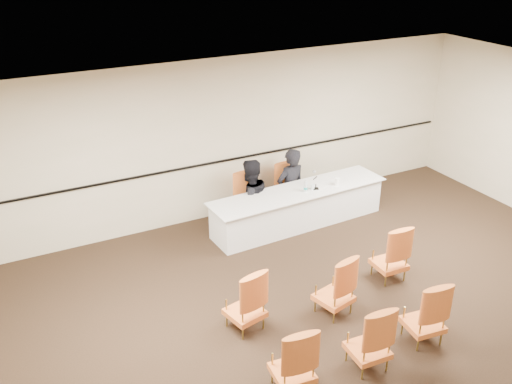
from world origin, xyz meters
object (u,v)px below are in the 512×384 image
drinking_glass (313,187)px  coffee_cup (337,182)px  microphone (316,181)px  water_bottle (306,186)px  panelist_second (250,202)px  aud_chair_back_right (425,310)px  aud_chair_front_left (245,299)px  aud_chair_front_mid (334,284)px  aud_chair_front_right (390,252)px  panelist_main (290,191)px  panelist_main_chair (290,189)px  panelist_second_chair (250,199)px  aud_chair_back_left (293,358)px  aud_chair_back_mid (369,335)px  panel_table (298,207)px

drinking_glass → coffee_cup: size_ratio=0.70×
microphone → water_bottle: bearing=-161.5°
panelist_second → microphone: size_ratio=5.36×
water_bottle → aud_chair_back_right: bearing=-95.2°
aud_chair_front_left → water_bottle: bearing=31.2°
aud_chair_front_mid → aud_chair_back_right: bearing=-68.6°
water_bottle → aud_chair_front_right: size_ratio=0.24×
drinking_glass → panelist_main: bearing=99.4°
water_bottle → panelist_main_chair: bearing=84.7°
panelist_second_chair → microphone: bearing=-31.9°
drinking_glass → aud_chair_back_left: aud_chair_back_left is taller
water_bottle → aud_chair_front_right: (0.25, -2.09, -0.33)m
microphone → aud_chair_front_left: 3.33m
coffee_cup → aud_chair_front_left: size_ratio=0.15×
panelist_main → panelist_main_chair: panelist_main is taller
panelist_main_chair → water_bottle: size_ratio=4.16×
panelist_main → drinking_glass: panelist_main is taller
panelist_second_chair → aud_chair_back_left: bearing=-112.9°
aud_chair_back_right → aud_chair_back_mid: bearing=-168.8°
panelist_main → aud_chair_back_left: bearing=52.7°
drinking_glass → aud_chair_back_left: 4.26m
panelist_main_chair → aud_chair_back_mid: size_ratio=1.00×
water_bottle → aud_chair_back_mid: bearing=-109.9°
panel_table → aud_chair_back_right: 3.57m
panelist_second → panelist_second_chair: size_ratio=1.76×
panelist_main → aud_chair_front_right: 2.72m
aud_chair_back_left → aud_chair_back_right: 2.00m
microphone → aud_chair_back_left: microphone is taller
panelist_second_chair → aud_chair_front_right: 2.88m
panelist_main_chair → aud_chair_front_left: size_ratio=1.00×
microphone → aud_chair_front_left: bearing=-120.2°
panelist_main → aud_chair_front_mid: (-1.08, -3.05, 0.05)m
panelist_main → aud_chair_front_left: size_ratio=1.81×
aud_chair_back_mid → coffee_cup: bearing=64.7°
water_bottle → drinking_glass: size_ratio=2.28×
panelist_main_chair → aud_chair_back_left: same height
panelist_second_chair → aud_chair_front_mid: 3.02m
panel_table → aud_chair_front_right: size_ratio=3.62×
aud_chair_back_mid → water_bottle: bearing=73.8°
drinking_glass → aud_chair_front_mid: (-1.18, -2.44, -0.26)m
drinking_glass → aud_chair_front_left: bearing=-138.6°
drinking_glass → aud_chair_back_left: (-2.47, -3.45, -0.26)m
water_bottle → aud_chair_back_mid: size_ratio=0.24×
aud_chair_back_right → drinking_glass: bearing=89.2°
panelist_main → water_bottle: (-0.06, -0.63, 0.37)m
coffee_cup → aud_chair_back_mid: bearing=-119.0°
panelist_main → water_bottle: size_ratio=7.51×
aud_chair_back_left → aud_chair_back_mid: size_ratio=1.00×
panelist_main → panelist_second: panelist_main is taller
panelist_second → aud_chair_back_mid: 4.14m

